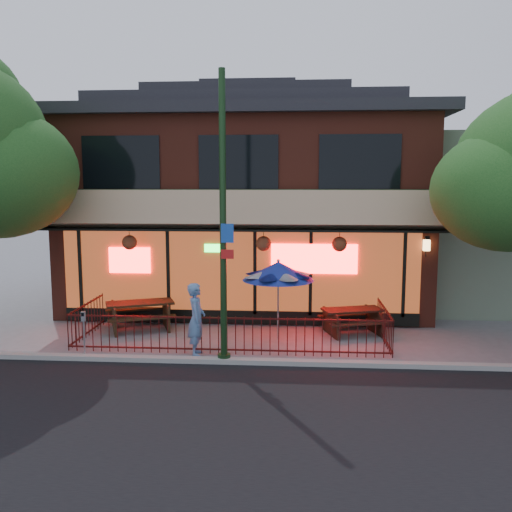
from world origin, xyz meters
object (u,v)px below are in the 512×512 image
(street_light, at_px, (223,235))
(picnic_table_left, at_px, (140,311))
(picnic_table_right, at_px, (352,317))
(parking_meter_near, at_px, (84,327))
(patio_umbrella, at_px, (278,271))
(pedestrian, at_px, (196,319))

(street_light, height_order, picnic_table_left, street_light)
(picnic_table_right, bearing_deg, picnic_table_left, 180.00)
(street_light, distance_m, parking_meter_near, 4.22)
(street_light, height_order, picnic_table_right, street_light)
(picnic_table_right, height_order, patio_umbrella, patio_umbrella)
(picnic_table_right, relative_size, patio_umbrella, 0.89)
(picnic_table_left, distance_m, parking_meter_near, 2.88)
(street_light, relative_size, pedestrian, 3.74)
(street_light, distance_m, picnic_table_left, 4.80)
(pedestrian, relative_size, parking_meter_near, 1.54)
(street_light, height_order, pedestrian, street_light)
(picnic_table_left, height_order, parking_meter_near, parking_meter_near)
(picnic_table_left, bearing_deg, parking_meter_near, -102.37)
(patio_umbrella, xyz_separation_m, parking_meter_near, (-4.78, -2.08, -1.13))
(patio_umbrella, xyz_separation_m, pedestrian, (-2.03, -1.58, -1.01))
(picnic_table_right, distance_m, pedestrian, 4.79)
(picnic_table_left, distance_m, pedestrian, 3.16)
(street_light, relative_size, picnic_table_left, 2.94)
(picnic_table_left, relative_size, patio_umbrella, 1.05)
(patio_umbrella, bearing_deg, pedestrian, -142.04)
(street_light, bearing_deg, parking_meter_near, 179.96)
(street_light, bearing_deg, picnic_table_left, 136.08)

